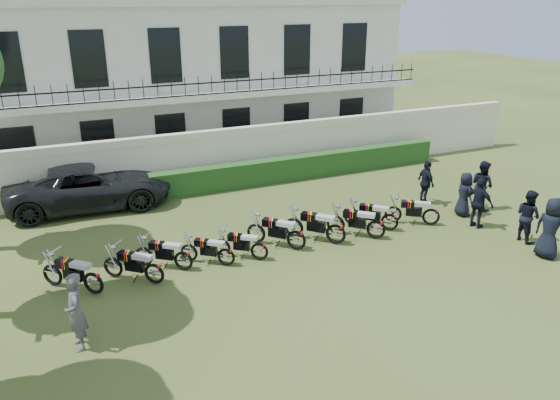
{
  "coord_description": "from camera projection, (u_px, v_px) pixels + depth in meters",
  "views": [
    {
      "loc": [
        -6.63,
        -12.88,
        7.48
      ],
      "look_at": [
        -0.12,
        1.6,
        1.46
      ],
      "focal_mm": 35.0,
      "sensor_mm": 36.0,
      "label": 1
    }
  ],
  "objects": [
    {
      "name": "officer_3",
      "position": [
        464.0,
        194.0,
        19.38
      ],
      "size": [
        0.61,
        0.85,
        1.61
      ],
      "primitive_type": "imported",
      "rotation": [
        0.0,
        0.0,
        1.43
      ],
      "color": "black",
      "rests_on": "ground"
    },
    {
      "name": "suv",
      "position": [
        90.0,
        186.0,
        20.14
      ],
      "size": [
        6.01,
        3.04,
        1.63
      ],
      "primitive_type": "imported",
      "rotation": [
        0.0,
        0.0,
        1.51
      ],
      "color": "black",
      "rests_on": "ground"
    },
    {
      "name": "officer_1",
      "position": [
        528.0,
        216.0,
        17.36
      ],
      "size": [
        0.69,
        0.87,
        1.72
      ],
      "primitive_type": "imported",
      "rotation": [
        0.0,
        0.0,
        1.52
      ],
      "color": "black",
      "rests_on": "ground"
    },
    {
      "name": "building",
      "position": [
        179.0,
        76.0,
        26.76
      ],
      "size": [
        20.4,
        9.6,
        7.4
      ],
      "color": "white",
      "rests_on": "ground"
    },
    {
      "name": "motorcycle_4",
      "position": [
        259.0,
        247.0,
        16.17
      ],
      "size": [
        1.41,
        1.13,
        0.94
      ],
      "rotation": [
        0.0,
        0.0,
        0.91
      ],
      "color": "black",
      "rests_on": "ground"
    },
    {
      "name": "officer_2",
      "position": [
        479.0,
        203.0,
        18.34
      ],
      "size": [
        0.7,
        1.11,
        1.75
      ],
      "primitive_type": "imported",
      "rotation": [
        0.0,
        0.0,
        1.86
      ],
      "color": "black",
      "rests_on": "ground"
    },
    {
      "name": "inspector",
      "position": [
        75.0,
        312.0,
        12.0
      ],
      "size": [
        0.49,
        0.7,
        1.84
      ],
      "primitive_type": "imported",
      "rotation": [
        0.0,
        0.0,
        -1.5
      ],
      "color": "#55555A",
      "rests_on": "ground"
    },
    {
      "name": "ground",
      "position": [
        306.0,
        263.0,
        16.17
      ],
      "size": [
        100.0,
        100.0,
        0.0
      ],
      "primitive_type": "plane",
      "color": "#3B481D",
      "rests_on": "ground"
    },
    {
      "name": "officer_4",
      "position": [
        482.0,
        185.0,
        19.97
      ],
      "size": [
        0.73,
        0.92,
        1.83
      ],
      "primitive_type": "imported",
      "rotation": [
        0.0,
        0.0,
        1.61
      ],
      "color": "black",
      "rests_on": "ground"
    },
    {
      "name": "motorcycle_5",
      "position": [
        296.0,
        235.0,
        16.8
      ],
      "size": [
        1.44,
        1.52,
        1.09
      ],
      "rotation": [
        0.0,
        0.0,
        0.76
      ],
      "color": "black",
      "rests_on": "ground"
    },
    {
      "name": "motorcycle_7",
      "position": [
        376.0,
        225.0,
        17.57
      ],
      "size": [
        1.48,
        1.42,
        1.07
      ],
      "rotation": [
        0.0,
        0.0,
        0.81
      ],
      "color": "black",
      "rests_on": "ground"
    },
    {
      "name": "motorcycle_8",
      "position": [
        390.0,
        218.0,
        18.19
      ],
      "size": [
        1.38,
        1.37,
        1.01
      ],
      "rotation": [
        0.0,
        0.0,
        0.79
      ],
      "color": "black",
      "rests_on": "ground"
    },
    {
      "name": "motorcycle_0",
      "position": [
        93.0,
        278.0,
        14.3
      ],
      "size": [
        1.47,
        1.44,
        1.07
      ],
      "rotation": [
        0.0,
        0.0,
        0.8
      ],
      "color": "black",
      "rests_on": "ground"
    },
    {
      "name": "hedge",
      "position": [
        249.0,
        174.0,
        22.52
      ],
      "size": [
        18.0,
        0.6,
        1.0
      ],
      "primitive_type": "cube",
      "color": "#1C3F16",
      "rests_on": "ground"
    },
    {
      "name": "motorcycle_1",
      "position": [
        154.0,
        269.0,
        14.82
      ],
      "size": [
        1.48,
        1.32,
        1.03
      ],
      "rotation": [
        0.0,
        0.0,
        0.85
      ],
      "color": "black",
      "rests_on": "ground"
    },
    {
      "name": "motorcycle_9",
      "position": [
        431.0,
        213.0,
        18.62
      ],
      "size": [
        1.58,
        1.15,
        1.02
      ],
      "rotation": [
        0.0,
        0.0,
        0.96
      ],
      "color": "black",
      "rests_on": "ground"
    },
    {
      "name": "motorcycle_6",
      "position": [
        336.0,
        229.0,
        17.19
      ],
      "size": [
        1.52,
        1.56,
        1.13
      ],
      "rotation": [
        0.0,
        0.0,
        0.77
      ],
      "color": "black",
      "rests_on": "ground"
    },
    {
      "name": "motorcycle_2",
      "position": [
        183.0,
        256.0,
        15.56
      ],
      "size": [
        1.49,
        1.19,
        0.99
      ],
      "rotation": [
        0.0,
        0.0,
        0.91
      ],
      "color": "black",
      "rests_on": "ground"
    },
    {
      "name": "officer_5",
      "position": [
        426.0,
        183.0,
        20.45
      ],
      "size": [
        0.52,
        1.03,
        1.68
      ],
      "primitive_type": "imported",
      "rotation": [
        0.0,
        0.0,
        1.46
      ],
      "color": "black",
      "rests_on": "ground"
    },
    {
      "name": "perimeter_wall",
      "position": [
        219.0,
        156.0,
        22.58
      ],
      "size": [
        30.0,
        0.35,
        2.3
      ],
      "color": "#EEDFC8",
      "rests_on": "ground"
    },
    {
      "name": "officer_0",
      "position": [
        551.0,
        228.0,
        16.22
      ],
      "size": [
        0.81,
        1.04,
        1.89
      ],
      "primitive_type": "imported",
      "rotation": [
        0.0,
        0.0,
        1.82
      ],
      "color": "black",
      "rests_on": "ground"
    },
    {
      "name": "motorcycle_3",
      "position": [
        226.0,
        253.0,
        15.83
      ],
      "size": [
        1.38,
        1.13,
        0.93
      ],
      "rotation": [
        0.0,
        0.0,
        0.9
      ],
      "color": "black",
      "rests_on": "ground"
    }
  ]
}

